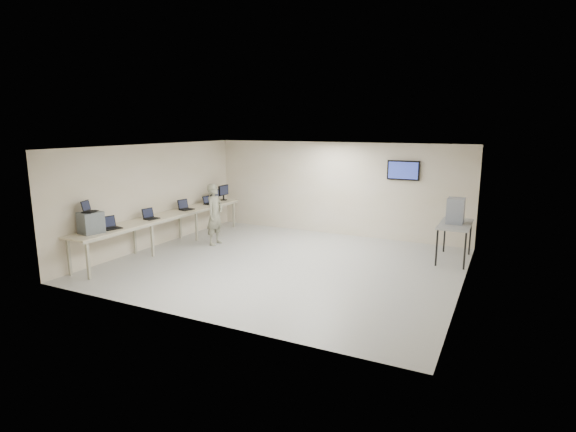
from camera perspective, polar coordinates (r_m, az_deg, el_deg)
The scene contains 13 objects.
room at distance 10.57m, azimuth -0.18°, elevation 1.23°, with size 8.01×7.01×2.81m.
workbench at distance 12.65m, azimuth -15.13°, elevation -0.17°, with size 0.76×6.00×0.90m.
equipment_box at distance 11.00m, azimuth -23.75°, elevation -0.78°, with size 0.41×0.46×0.48m, color #565E64.
laptop_on_box at distance 10.98m, azimuth -24.04°, elevation 0.82°, with size 0.36×0.38×0.25m.
laptop_0 at distance 11.33m, azimuth -21.60°, elevation -1.13°, with size 0.40×0.44×0.30m.
laptop_1 at distance 12.18m, azimuth -17.11°, elevation -0.02°, with size 0.34×0.39×0.28m.
laptop_2 at distance 13.27m, azimuth -12.93°, elevation 1.12°, with size 0.37×0.42×0.29m.
laptop_3 at distance 14.08m, azimuth -10.11°, elevation 1.77°, with size 0.28×0.33×0.25m.
monitor_near at distance 14.33m, azimuth -9.31°, elevation 2.68°, with size 0.18×0.41×0.40m.
monitor_far at distance 14.72m, azimuth -8.20°, elevation 3.14°, with size 0.22×0.49×0.49m.
soldier at distance 12.64m, azimuth -9.26°, elevation 0.20°, with size 0.62×0.41×1.71m, color #62675B.
side_table at distance 11.72m, azimuth 20.48°, elevation -1.22°, with size 0.73×1.56×0.93m.
storage_bins at distance 11.65m, azimuth 20.51°, elevation 0.63°, with size 0.39×0.44×0.62m.
Camera 1 is at (4.69, -9.25, 3.27)m, focal length 28.00 mm.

